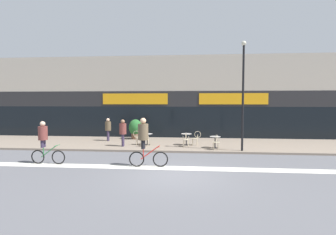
{
  "coord_description": "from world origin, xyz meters",
  "views": [
    {
      "loc": [
        0.67,
        -10.16,
        2.92
      ],
      "look_at": [
        -0.92,
        7.2,
        1.85
      ],
      "focal_mm": 28.0,
      "sensor_mm": 36.0,
      "label": 1
    }
  ],
  "objects_px": {
    "cafe_chair_2_near": "(216,141)",
    "cafe_chair_1_near": "(186,138)",
    "bistro_table_2": "(215,140)",
    "cafe_chair_0_side": "(138,137)",
    "pedestrian_near_end": "(108,127)",
    "lamp_post": "(243,89)",
    "cyclist_0": "(44,139)",
    "planter_pot": "(135,128)",
    "cafe_chair_0_near": "(146,138)",
    "cyclist_1": "(144,138)",
    "bistro_table_1": "(186,137)",
    "cafe_chair_1_side": "(196,137)",
    "bistro_table_0": "(147,137)",
    "pedestrian_far_end": "(123,130)"
  },
  "relations": [
    {
      "from": "bistro_table_2",
      "to": "cyclist_0",
      "type": "xyz_separation_m",
      "value": [
        -8.24,
        -4.28,
        0.54
      ]
    },
    {
      "from": "planter_pot",
      "to": "cafe_chair_0_near",
      "type": "bearing_deg",
      "value": -67.2
    },
    {
      "from": "lamp_post",
      "to": "cyclist_1",
      "type": "distance_m",
      "value": 6.58
    },
    {
      "from": "lamp_post",
      "to": "cyclist_1",
      "type": "xyz_separation_m",
      "value": [
        -4.95,
        -3.67,
        -2.32
      ]
    },
    {
      "from": "bistro_table_1",
      "to": "cafe_chair_0_side",
      "type": "height_order",
      "value": "cafe_chair_0_side"
    },
    {
      "from": "lamp_post",
      "to": "bistro_table_2",
      "type": "bearing_deg",
      "value": 153.59
    },
    {
      "from": "cafe_chair_0_side",
      "to": "lamp_post",
      "type": "distance_m",
      "value": 7.16
    },
    {
      "from": "cafe_chair_1_near",
      "to": "pedestrian_near_end",
      "type": "xyz_separation_m",
      "value": [
        -5.58,
        1.97,
        0.44
      ]
    },
    {
      "from": "bistro_table_1",
      "to": "cafe_chair_1_near",
      "type": "relative_size",
      "value": 0.82
    },
    {
      "from": "cafe_chair_0_near",
      "to": "cafe_chair_2_near",
      "type": "bearing_deg",
      "value": -105.83
    },
    {
      "from": "bistro_table_0",
      "to": "bistro_table_2",
      "type": "distance_m",
      "value": 4.33
    },
    {
      "from": "cafe_chair_2_near",
      "to": "planter_pot",
      "type": "distance_m",
      "value": 6.86
    },
    {
      "from": "planter_pot",
      "to": "lamp_post",
      "type": "xyz_separation_m",
      "value": [
        7.04,
        -4.06,
        2.7
      ]
    },
    {
      "from": "pedestrian_near_end",
      "to": "cyclist_0",
      "type": "bearing_deg",
      "value": 76.09
    },
    {
      "from": "cafe_chair_2_near",
      "to": "cafe_chair_1_near",
      "type": "bearing_deg",
      "value": 55.42
    },
    {
      "from": "cafe_chair_1_near",
      "to": "cafe_chair_1_side",
      "type": "bearing_deg",
      "value": -42.02
    },
    {
      "from": "cafe_chair_2_near",
      "to": "cafe_chair_1_side",
      "type": "bearing_deg",
      "value": 29.19
    },
    {
      "from": "lamp_post",
      "to": "pedestrian_near_end",
      "type": "distance_m",
      "value": 9.62
    },
    {
      "from": "planter_pot",
      "to": "cyclist_1",
      "type": "distance_m",
      "value": 8.02
    },
    {
      "from": "bistro_table_1",
      "to": "planter_pot",
      "type": "xyz_separation_m",
      "value": [
        -3.84,
        2.43,
        0.26
      ]
    },
    {
      "from": "cafe_chair_1_side",
      "to": "cyclist_0",
      "type": "distance_m",
      "value": 8.82
    },
    {
      "from": "bistro_table_2",
      "to": "cafe_chair_0_side",
      "type": "xyz_separation_m",
      "value": [
        -4.88,
        0.78,
        0.02
      ]
    },
    {
      "from": "bistro_table_1",
      "to": "cafe_chair_1_near",
      "type": "bearing_deg",
      "value": -90.41
    },
    {
      "from": "bistro_table_2",
      "to": "cafe_chair_0_side",
      "type": "distance_m",
      "value": 4.94
    },
    {
      "from": "cafe_chair_0_side",
      "to": "lamp_post",
      "type": "height_order",
      "value": "lamp_post"
    },
    {
      "from": "cafe_chair_1_side",
      "to": "cafe_chair_2_near",
      "type": "distance_m",
      "value": 1.9
    },
    {
      "from": "cafe_chair_0_near",
      "to": "pedestrian_far_end",
      "type": "xyz_separation_m",
      "value": [
        -1.43,
        -0.04,
        0.48
      ]
    },
    {
      "from": "cyclist_0",
      "to": "pedestrian_near_end",
      "type": "distance_m",
      "value": 6.6
    },
    {
      "from": "cafe_chair_1_side",
      "to": "bistro_table_0",
      "type": "bearing_deg",
      "value": 6.22
    },
    {
      "from": "bistro_table_0",
      "to": "cafe_chair_2_near",
      "type": "relative_size",
      "value": 0.8
    },
    {
      "from": "cafe_chair_2_near",
      "to": "cyclist_1",
      "type": "bearing_deg",
      "value": 129.82
    },
    {
      "from": "cafe_chair_1_near",
      "to": "pedestrian_near_end",
      "type": "bearing_deg",
      "value": 73.99
    },
    {
      "from": "bistro_table_0",
      "to": "cafe_chair_0_side",
      "type": "xyz_separation_m",
      "value": [
        -0.63,
        0.0,
        0.0
      ]
    },
    {
      "from": "pedestrian_far_end",
      "to": "planter_pot",
      "type": "bearing_deg",
      "value": 83.94
    },
    {
      "from": "cafe_chair_0_side",
      "to": "cyclist_1",
      "type": "relative_size",
      "value": 0.41
    },
    {
      "from": "cafe_chair_1_side",
      "to": "cafe_chair_1_near",
      "type": "bearing_deg",
      "value": 48.49
    },
    {
      "from": "bistro_table_0",
      "to": "lamp_post",
      "type": "height_order",
      "value": "lamp_post"
    },
    {
      "from": "cafe_chair_2_near",
      "to": "bistro_table_1",
      "type": "bearing_deg",
      "value": 41.58
    },
    {
      "from": "cafe_chair_0_side",
      "to": "pedestrian_far_end",
      "type": "distance_m",
      "value": 1.15
    },
    {
      "from": "lamp_post",
      "to": "pedestrian_far_end",
      "type": "height_order",
      "value": "lamp_post"
    },
    {
      "from": "cafe_chair_2_near",
      "to": "cyclist_0",
      "type": "bearing_deg",
      "value": 106.67
    },
    {
      "from": "cafe_chair_1_side",
      "to": "pedestrian_far_end",
      "type": "relative_size",
      "value": 0.54
    },
    {
      "from": "cafe_chair_0_side",
      "to": "planter_pot",
      "type": "height_order",
      "value": "planter_pot"
    },
    {
      "from": "cafe_chair_1_side",
      "to": "pedestrian_far_end",
      "type": "height_order",
      "value": "pedestrian_far_end"
    },
    {
      "from": "bistro_table_0",
      "to": "bistro_table_1",
      "type": "height_order",
      "value": "bistro_table_1"
    },
    {
      "from": "cafe_chair_2_near",
      "to": "lamp_post",
      "type": "xyz_separation_m",
      "value": [
        1.45,
        -0.1,
        2.97
      ]
    },
    {
      "from": "pedestrian_near_end",
      "to": "lamp_post",
      "type": "bearing_deg",
      "value": 155.26
    },
    {
      "from": "bistro_table_2",
      "to": "cafe_chair_0_near",
      "type": "xyz_separation_m",
      "value": [
        -4.25,
        0.15,
        0.02
      ]
    },
    {
      "from": "pedestrian_near_end",
      "to": "pedestrian_far_end",
      "type": "distance_m",
      "value": 2.7
    },
    {
      "from": "bistro_table_2",
      "to": "cafe_chair_0_side",
      "type": "height_order",
      "value": "cafe_chair_0_side"
    }
  ]
}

